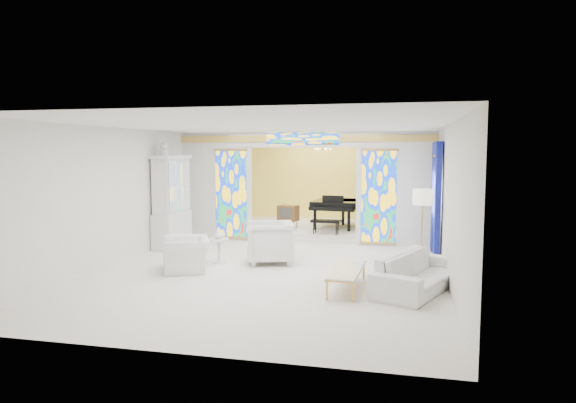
% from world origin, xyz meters
% --- Properties ---
extents(floor, '(12.00, 12.00, 0.00)m').
position_xyz_m(floor, '(0.00, 0.00, 0.00)').
color(floor, white).
rests_on(floor, ground).
extents(ceiling, '(7.00, 12.00, 0.02)m').
position_xyz_m(ceiling, '(0.00, 0.00, 3.00)').
color(ceiling, white).
rests_on(ceiling, wall_back).
extents(wall_back, '(7.00, 0.02, 3.00)m').
position_xyz_m(wall_back, '(0.00, 6.00, 1.50)').
color(wall_back, silver).
rests_on(wall_back, floor).
extents(wall_front, '(7.00, 0.02, 3.00)m').
position_xyz_m(wall_front, '(0.00, -6.00, 1.50)').
color(wall_front, silver).
rests_on(wall_front, floor).
extents(wall_left, '(0.02, 12.00, 3.00)m').
position_xyz_m(wall_left, '(-3.50, 0.00, 1.50)').
color(wall_left, silver).
rests_on(wall_left, floor).
extents(wall_right, '(0.02, 12.00, 3.00)m').
position_xyz_m(wall_right, '(3.50, 0.00, 1.50)').
color(wall_right, silver).
rests_on(wall_right, floor).
extents(partition_wall, '(7.00, 0.22, 3.00)m').
position_xyz_m(partition_wall, '(0.00, 2.00, 1.65)').
color(partition_wall, silver).
rests_on(partition_wall, floor).
extents(stained_glass_left, '(0.90, 0.04, 2.40)m').
position_xyz_m(stained_glass_left, '(-2.03, 1.89, 1.30)').
color(stained_glass_left, gold).
rests_on(stained_glass_left, partition_wall).
extents(stained_glass_right, '(0.90, 0.04, 2.40)m').
position_xyz_m(stained_glass_right, '(2.03, 1.89, 1.30)').
color(stained_glass_right, gold).
rests_on(stained_glass_right, partition_wall).
extents(stained_glass_transom, '(2.00, 0.04, 0.34)m').
position_xyz_m(stained_glass_transom, '(0.00, 1.89, 2.82)').
color(stained_glass_transom, gold).
rests_on(stained_glass_transom, partition_wall).
extents(alcove_platform, '(6.80, 3.80, 0.18)m').
position_xyz_m(alcove_platform, '(0.00, 4.10, 0.09)').
color(alcove_platform, white).
rests_on(alcove_platform, floor).
extents(gold_curtain_back, '(6.70, 0.10, 2.90)m').
position_xyz_m(gold_curtain_back, '(0.00, 5.88, 1.50)').
color(gold_curtain_back, '#F1D653').
rests_on(gold_curtain_back, wall_back).
extents(chandelier, '(0.48, 0.48, 0.30)m').
position_xyz_m(chandelier, '(0.20, 4.00, 2.55)').
color(chandelier, '#BF8C42').
rests_on(chandelier, ceiling).
extents(blue_drapes, '(0.14, 1.85, 2.65)m').
position_xyz_m(blue_drapes, '(3.40, 0.70, 1.58)').
color(blue_drapes, navy).
rests_on(blue_drapes, wall_right).
extents(china_cabinet, '(0.56, 1.46, 2.72)m').
position_xyz_m(china_cabinet, '(-3.22, 0.60, 1.17)').
color(china_cabinet, silver).
rests_on(china_cabinet, floor).
extents(armchair_left, '(1.30, 1.36, 0.69)m').
position_xyz_m(armchair_left, '(-1.74, -1.84, 0.34)').
color(armchair_left, white).
rests_on(armchair_left, floor).
extents(armchair_right, '(1.27, 1.25, 0.93)m').
position_xyz_m(armchair_right, '(-0.22, -0.74, 0.47)').
color(armchair_right, white).
rests_on(armchair_right, floor).
extents(sofa, '(1.70, 2.45, 0.67)m').
position_xyz_m(sofa, '(2.95, -2.37, 0.33)').
color(sofa, white).
rests_on(sofa, floor).
extents(side_table, '(0.57, 0.57, 0.54)m').
position_xyz_m(side_table, '(-1.34, -0.98, 0.36)').
color(side_table, silver).
rests_on(side_table, floor).
extents(vase, '(0.21, 0.21, 0.20)m').
position_xyz_m(vase, '(-1.34, -0.98, 0.64)').
color(vase, silver).
rests_on(vase, side_table).
extents(coffee_table, '(0.58, 1.70, 0.38)m').
position_xyz_m(coffee_table, '(1.70, -2.56, 0.34)').
color(coffee_table, white).
rests_on(coffee_table, floor).
extents(floor_lamp, '(0.44, 0.44, 1.70)m').
position_xyz_m(floor_lamp, '(3.06, -0.57, 1.45)').
color(floor_lamp, '#BF8C42').
rests_on(floor_lamp, floor).
extents(grand_piano, '(1.74, 2.58, 1.01)m').
position_xyz_m(grand_piano, '(0.81, 3.82, 0.87)').
color(grand_piano, black).
rests_on(grand_piano, alcove_platform).
extents(tv_console, '(0.65, 0.50, 0.68)m').
position_xyz_m(tv_console, '(-0.74, 3.37, 0.62)').
color(tv_console, brown).
rests_on(tv_console, alcove_platform).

